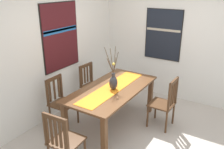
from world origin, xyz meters
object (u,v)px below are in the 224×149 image
chair_1 (63,140)px  chair_3 (91,84)px  dining_table (112,93)px  chair_0 (165,103)px  painting_on_back_wall (61,37)px  chair_2 (61,101)px  centerpiece_vase (113,81)px  painting_on_side_wall (163,35)px

chair_1 → chair_3: 1.99m
dining_table → chair_1: bearing=-178.6°
chair_0 → painting_on_back_wall: painting_on_back_wall is taller
dining_table → chair_2: chair_2 is taller
chair_2 → chair_3: bearing=0.2°
chair_3 → dining_table: bearing=-119.3°
dining_table → centerpiece_vase: 0.27m
dining_table → painting_on_side_wall: (1.76, -0.23, 0.78)m
centerpiece_vase → chair_1: 1.35m
dining_table → painting_on_back_wall: bearing=88.4°
dining_table → painting_on_back_wall: (0.03, 1.20, 0.89)m
chair_2 → painting_on_back_wall: painting_on_back_wall is taller
chair_2 → chair_3: size_ratio=1.02×
chair_3 → painting_on_side_wall: 1.93m
chair_2 → chair_3: 0.93m
chair_2 → painting_on_side_wall: size_ratio=0.83×
painting_on_back_wall → chair_3: bearing=-40.4°
centerpiece_vase → dining_table: bearing=45.8°
chair_3 → painting_on_back_wall: 1.21m
centerpiece_vase → painting_on_back_wall: 1.40m
chair_1 → chair_3: chair_1 is taller
chair_1 → chair_2: 1.22m
chair_2 → painting_on_side_wall: painting_on_side_wall is taller
centerpiece_vase → chair_2: 1.07m
centerpiece_vase → chair_0: 1.03m
chair_0 → painting_on_back_wall: 2.32m
dining_table → chair_0: size_ratio=1.93×
dining_table → centerpiece_vase: size_ratio=2.51×
centerpiece_vase → painting_on_back_wall: bearing=86.1°
centerpiece_vase → chair_2: bearing=115.4°
chair_1 → painting_on_back_wall: size_ratio=0.74×
chair_1 → chair_0: bearing=-23.8°
dining_table → chair_3: (0.47, 0.83, -0.18)m
chair_0 → chair_3: 1.66m
centerpiece_vase → painting_on_side_wall: (1.81, -0.18, 0.52)m
chair_1 → centerpiece_vase: bearing=-0.9°
dining_table → centerpiece_vase: (-0.05, -0.05, 0.26)m
dining_table → painting_on_side_wall: size_ratio=1.65×
dining_table → painting_on_back_wall: 1.49m
chair_0 → chair_2: 1.90m
painting_on_back_wall → dining_table: bearing=-91.6°
painting_on_side_wall → centerpiece_vase: bearing=174.4°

